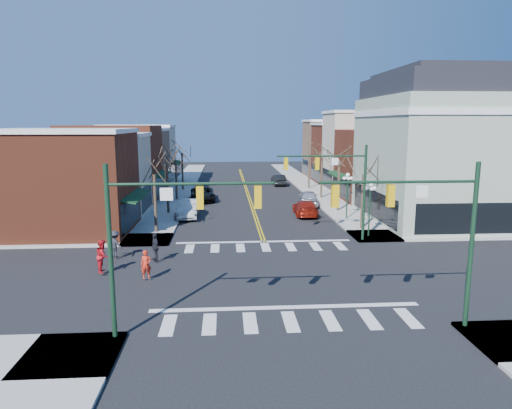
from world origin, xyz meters
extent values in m
plane|color=black|center=(0.00, 0.00, 0.00)|extent=(160.00, 160.00, 0.00)
cube|color=#9E9B93|center=(-8.75, 20.00, 0.07)|extent=(3.50, 70.00, 0.15)
cube|color=#9E9B93|center=(8.75, 20.00, 0.07)|extent=(3.50, 70.00, 0.15)
cube|color=maroon|center=(-15.50, 11.75, 4.00)|extent=(10.00, 8.50, 8.00)
cube|color=#C0B29E|center=(-15.50, 19.50, 3.75)|extent=(10.00, 7.00, 7.50)
cube|color=maroon|center=(-15.50, 27.50, 4.25)|extent=(10.00, 9.00, 8.50)
cube|color=#9C7356|center=(-15.50, 35.75, 3.90)|extent=(10.00, 7.50, 7.80)
cube|color=#C0B29E|center=(-15.50, 43.50, 4.10)|extent=(10.00, 8.00, 8.20)
cube|color=maroon|center=(15.50, 25.75, 4.00)|extent=(10.00, 8.50, 8.00)
cube|color=#C0B29E|center=(15.50, 33.50, 5.00)|extent=(10.00, 7.00, 10.00)
cube|color=maroon|center=(15.50, 41.00, 4.25)|extent=(10.00, 8.00, 8.50)
cube|color=#9C7356|center=(15.50, 49.00, 4.50)|extent=(10.00, 8.00, 9.00)
cube|color=#9AA992|center=(16.50, 14.50, 5.50)|extent=(12.00, 14.00, 11.00)
cube|color=white|center=(16.50, 14.50, 9.60)|extent=(12.25, 14.25, 0.50)
cube|color=black|center=(16.50, 14.50, 11.90)|extent=(11.40, 13.40, 1.80)
cube|color=black|center=(16.50, 14.50, 13.00)|extent=(9.80, 11.80, 0.60)
cylinder|color=#14331E|center=(-7.40, -7.40, 3.60)|extent=(0.20, 0.20, 7.20)
cylinder|color=#14331E|center=(-4.15, -7.40, 6.40)|extent=(6.50, 0.12, 0.12)
cube|color=gold|center=(-3.83, -7.40, 5.85)|extent=(0.28, 0.28, 0.90)
cube|color=gold|center=(-1.55, -7.40, 5.85)|extent=(0.28, 0.28, 0.90)
cylinder|color=#14331E|center=(7.40, -7.40, 3.60)|extent=(0.20, 0.20, 7.20)
cylinder|color=#14331E|center=(4.15, -7.40, 6.40)|extent=(6.50, 0.12, 0.12)
cube|color=gold|center=(3.83, -7.40, 5.85)|extent=(0.28, 0.28, 0.90)
cube|color=gold|center=(1.55, -7.40, 5.85)|extent=(0.28, 0.28, 0.90)
cylinder|color=#14331E|center=(7.40, 7.40, 3.60)|extent=(0.20, 0.20, 7.20)
cylinder|color=#14331E|center=(4.15, 7.40, 6.40)|extent=(6.50, 0.12, 0.12)
cube|color=gold|center=(3.83, 7.40, 5.85)|extent=(0.28, 0.28, 0.90)
cube|color=gold|center=(1.55, 7.40, 5.85)|extent=(0.28, 0.28, 0.90)
cylinder|color=#14331E|center=(8.20, 8.50, 2.00)|extent=(0.12, 0.12, 4.00)
sphere|color=white|center=(8.20, 8.50, 4.15)|extent=(0.36, 0.36, 0.36)
cylinder|color=#14331E|center=(8.20, 15.00, 2.00)|extent=(0.12, 0.12, 4.00)
sphere|color=white|center=(8.20, 15.00, 4.15)|extent=(0.36, 0.36, 0.36)
cylinder|color=#382B21|center=(-8.40, 11.00, 2.38)|extent=(0.24, 0.24, 4.76)
cylinder|color=#382B21|center=(-8.40, 19.00, 2.52)|extent=(0.24, 0.24, 5.04)
cylinder|color=#382B21|center=(-8.40, 27.00, 2.27)|extent=(0.24, 0.24, 4.55)
cylinder|color=#382B21|center=(-8.40, 35.00, 2.45)|extent=(0.24, 0.24, 4.90)
cylinder|color=#382B21|center=(8.40, 11.00, 2.31)|extent=(0.24, 0.24, 4.62)
cylinder|color=#382B21|center=(8.40, 19.00, 2.59)|extent=(0.24, 0.24, 5.18)
cylinder|color=#382B21|center=(8.40, 27.00, 2.42)|extent=(0.24, 0.24, 4.83)
cylinder|color=#382B21|center=(8.40, 35.00, 2.48)|extent=(0.24, 0.24, 4.97)
imported|color=#B4B4B9|center=(-6.40, 16.94, 0.76)|extent=(2.24, 4.61, 1.52)
imported|color=silver|center=(-6.40, 17.17, 0.84)|extent=(2.05, 5.17, 1.67)
imported|color=black|center=(-5.40, 26.49, 0.79)|extent=(3.10, 5.90, 1.58)
imported|color=maroon|center=(4.80, 17.34, 0.73)|extent=(2.26, 5.12, 1.46)
imported|color=silver|center=(6.06, 22.54, 0.84)|extent=(2.62, 5.16, 1.68)
imported|color=black|center=(4.80, 39.16, 0.76)|extent=(1.81, 4.66, 1.51)
imported|color=red|center=(-7.30, -0.31, 0.95)|extent=(0.66, 0.51, 1.60)
imported|color=red|center=(-10.00, 0.99, 1.12)|extent=(0.82, 1.01, 1.93)
imported|color=black|center=(-7.30, 3.13, 1.02)|extent=(0.84, 1.10, 1.73)
imported|color=black|center=(-10.00, 4.01, 1.02)|extent=(1.30, 1.15, 1.74)
camera|label=1|loc=(-2.84, -25.15, 8.72)|focal=32.00mm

